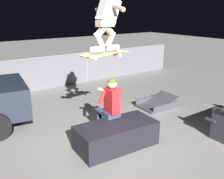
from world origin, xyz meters
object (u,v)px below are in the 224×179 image
(person_sitting_on_ledge, at_px, (109,104))
(skateboard, at_px, (105,54))
(ledge_box_main, at_px, (116,135))
(skater_airborne, at_px, (107,17))
(kicker_ramp, at_px, (157,104))

(person_sitting_on_ledge, height_order, skateboard, skateboard)
(skateboard, bearing_deg, person_sitting_on_ledge, 11.43)
(person_sitting_on_ledge, relative_size, skateboard, 1.30)
(ledge_box_main, distance_m, skater_airborne, 2.28)
(ledge_box_main, relative_size, kicker_ramp, 1.50)
(skater_airborne, bearing_deg, skateboard, -179.52)
(ledge_box_main, xyz_separation_m, skater_airborne, (0.07, 0.40, 2.24))
(ledge_box_main, height_order, person_sitting_on_ledge, person_sitting_on_ledge)
(skater_airborne, distance_m, kicker_ramp, 3.32)
(ledge_box_main, distance_m, kicker_ramp, 2.50)
(skateboard, bearing_deg, ledge_box_main, -92.58)
(skater_airborne, relative_size, kicker_ramp, 1.06)
(skateboard, relative_size, skater_airborne, 0.91)
(skateboard, bearing_deg, skater_airborne, 0.48)
(kicker_ramp, bearing_deg, person_sitting_on_ledge, -161.93)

